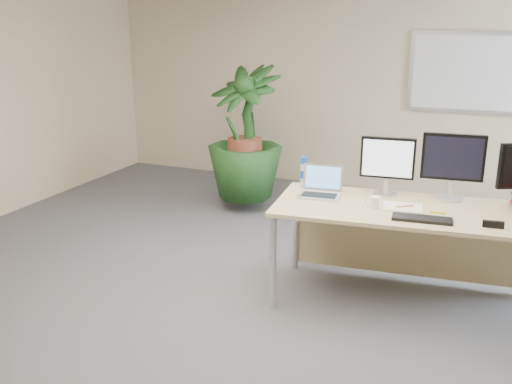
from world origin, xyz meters
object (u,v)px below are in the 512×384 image
at_px(monitor_left, 387,163).
at_px(monitor_right, 453,162).
at_px(floor_plant, 245,147).
at_px(laptop, 321,188).
at_px(desk, 410,224).

relative_size(monitor_left, monitor_right, 0.90).
relative_size(floor_plant, laptop, 4.25).
bearing_deg(desk, monitor_left, 148.01).
bearing_deg(laptop, monitor_right, 15.92).
distance_m(floor_plant, monitor_right, 2.70).
relative_size(floor_plant, monitor_left, 3.16).
bearing_deg(floor_plant, monitor_right, -28.85).
height_order(desk, monitor_right, monitor_right).
bearing_deg(floor_plant, desk, -36.04).
height_order(floor_plant, laptop, floor_plant).
bearing_deg(monitor_right, monitor_left, -170.21).
xyz_separation_m(monitor_left, laptop, (-0.49, -0.19, -0.21)).
bearing_deg(laptop, monitor_left, 21.72).
relative_size(desk, laptop, 6.04).
distance_m(monitor_left, monitor_right, 0.50).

